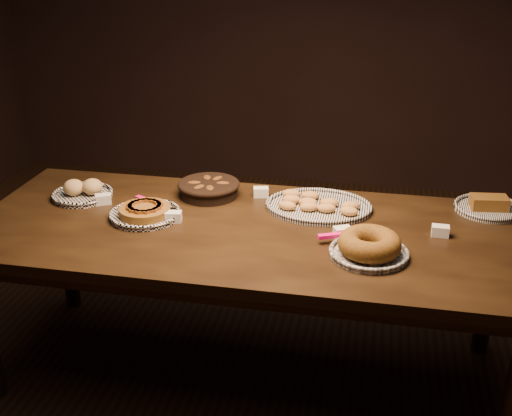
% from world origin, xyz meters
% --- Properties ---
extents(ground, '(5.00, 5.00, 0.00)m').
position_xyz_m(ground, '(0.00, 0.00, 0.00)').
color(ground, black).
rests_on(ground, ground).
extents(buffet_table, '(2.40, 1.00, 0.75)m').
position_xyz_m(buffet_table, '(0.00, 0.00, 0.68)').
color(buffet_table, black).
rests_on(buffet_table, ground).
extents(apple_tart_plate, '(0.31, 0.31, 0.06)m').
position_xyz_m(apple_tart_plate, '(-0.47, 0.01, 0.77)').
color(apple_tart_plate, white).
rests_on(apple_tart_plate, buffet_table).
extents(madeleine_platter, '(0.48, 0.39, 0.05)m').
position_xyz_m(madeleine_platter, '(0.26, 0.25, 0.77)').
color(madeleine_platter, black).
rests_on(madeleine_platter, buffet_table).
extents(bundt_cake_plate, '(0.36, 0.35, 0.10)m').
position_xyz_m(bundt_cake_plate, '(0.51, -0.16, 0.79)').
color(bundt_cake_plate, black).
rests_on(bundt_cake_plate, buffet_table).
extents(croissant_basket, '(0.36, 0.36, 0.07)m').
position_xyz_m(croissant_basket, '(-0.26, 0.31, 0.79)').
color(croissant_basket, black).
rests_on(croissant_basket, buffet_table).
extents(bread_roll_plate, '(0.28, 0.28, 0.09)m').
position_xyz_m(bread_roll_plate, '(-0.84, 0.17, 0.78)').
color(bread_roll_plate, white).
rests_on(bread_roll_plate, buffet_table).
extents(loaf_plate, '(0.30, 0.30, 0.07)m').
position_xyz_m(loaf_plate, '(1.02, 0.38, 0.77)').
color(loaf_plate, black).
rests_on(loaf_plate, buffet_table).
extents(tent_cards, '(1.58, 0.43, 0.04)m').
position_xyz_m(tent_cards, '(0.02, 0.10, 0.77)').
color(tent_cards, white).
rests_on(tent_cards, buffet_table).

